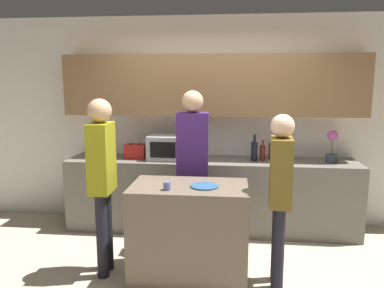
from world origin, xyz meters
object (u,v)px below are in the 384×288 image
(person_right, at_px, (102,172))
(potted_plant, at_px, (332,146))
(bottle_1, at_px, (262,153))
(toaster, at_px, (135,151))
(bottle_0, at_px, (254,151))
(bottle_2, at_px, (271,151))
(microwave, at_px, (169,147))
(person_left, at_px, (193,156))
(plate_on_island, at_px, (205,186))
(cup_0, at_px, (167,186))
(person_center, at_px, (280,187))

(person_right, bearing_deg, potted_plant, 114.71)
(person_right, bearing_deg, bottle_1, 126.11)
(toaster, height_order, bottle_0, bottle_0)
(potted_plant, relative_size, bottle_2, 1.40)
(bottle_0, bearing_deg, microwave, 179.78)
(bottle_1, bearing_deg, bottle_2, 36.28)
(microwave, relative_size, potted_plant, 1.32)
(bottle_0, relative_size, bottle_2, 1.16)
(microwave, xyz_separation_m, person_left, (0.36, -0.61, 0.02))
(bottle_0, xyz_separation_m, plate_on_island, (-0.52, -1.24, -0.11))
(cup_0, bearing_deg, person_left, 78.74)
(person_center, relative_size, person_right, 0.93)
(person_left, height_order, person_right, person_left)
(bottle_0, height_order, person_center, person_center)
(microwave, relative_size, toaster, 2.00)
(toaster, xyz_separation_m, potted_plant, (2.42, 0.00, 0.11))
(bottle_1, relative_size, person_center, 0.16)
(potted_plant, bearing_deg, toaster, 180.00)
(bottle_1, xyz_separation_m, person_center, (0.06, -1.30, -0.06))
(bottle_0, relative_size, person_left, 0.18)
(bottle_0, distance_m, plate_on_island, 1.35)
(potted_plant, relative_size, cup_0, 5.18)
(microwave, bearing_deg, toaster, 179.80)
(bottle_2, bearing_deg, plate_on_island, -118.46)
(toaster, relative_size, bottle_1, 1.01)
(person_left, bearing_deg, potted_plant, -162.13)
(bottle_1, height_order, person_right, person_right)
(bottle_1, bearing_deg, plate_on_island, -116.05)
(potted_plant, distance_m, person_left, 1.73)
(bottle_2, bearing_deg, toaster, -175.98)
(bottle_1, distance_m, bottle_2, 0.14)
(microwave, bearing_deg, cup_0, -81.48)
(microwave, relative_size, person_left, 0.29)
(bottle_0, relative_size, plate_on_island, 1.26)
(bottle_1, xyz_separation_m, person_left, (-0.80, -0.65, 0.07))
(person_left, height_order, person_center, person_left)
(cup_0, bearing_deg, person_right, 167.36)
(bottle_0, distance_m, bottle_1, 0.12)
(person_left, distance_m, person_right, 1.01)
(bottle_1, xyz_separation_m, plate_on_island, (-0.62, -1.28, -0.08))
(microwave, bearing_deg, potted_plant, 0.05)
(potted_plant, bearing_deg, bottle_2, 170.31)
(plate_on_island, bearing_deg, bottle_1, 63.95)
(potted_plant, relative_size, plate_on_island, 1.52)
(microwave, bearing_deg, plate_on_island, -66.69)
(person_right, bearing_deg, microwave, 157.95)
(bottle_1, bearing_deg, person_left, -140.91)
(microwave, height_order, potted_plant, potted_plant)
(microwave, height_order, cup_0, microwave)
(bottle_0, xyz_separation_m, bottle_2, (0.22, 0.13, -0.02))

